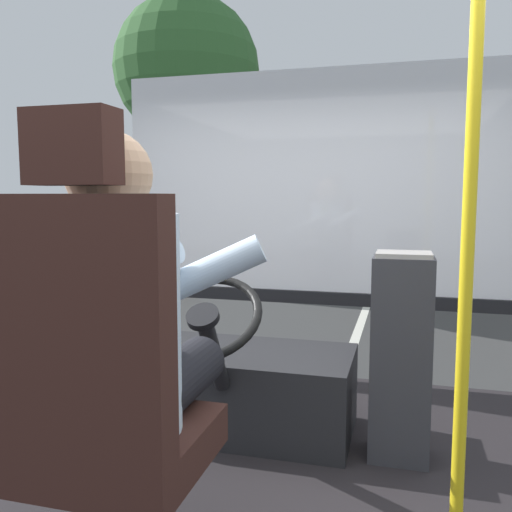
# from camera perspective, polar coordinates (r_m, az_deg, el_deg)

# --- Properties ---
(ground) EXTENTS (18.00, 44.00, 0.06)m
(ground) POSITION_cam_1_polar(r_m,az_deg,el_deg) (10.77, 12.18, -3.73)
(ground) COLOR #383838
(driver_seat) EXTENTS (0.48, 0.48, 1.36)m
(driver_seat) POSITION_cam_1_polar(r_m,az_deg,el_deg) (1.56, -15.69, -15.09)
(driver_seat) COLOR black
(driver_seat) RESTS_ON bus_floor
(bus_driver) EXTENTS (0.75, 0.62, 0.83)m
(bus_driver) POSITION_cam_1_polar(r_m,az_deg,el_deg) (1.59, -13.88, -6.64)
(bus_driver) COLOR black
(bus_driver) RESTS_ON driver_seat
(steering_console) EXTENTS (1.10, 1.00, 0.83)m
(steering_console) POSITION_cam_1_polar(r_m,az_deg,el_deg) (2.75, -1.74, -13.65)
(steering_console) COLOR black
(steering_console) RESTS_ON bus_floor
(handrail_pole) EXTENTS (0.04, 0.04, 1.92)m
(handrail_pole) POSITION_cam_1_polar(r_m,az_deg,el_deg) (1.87, 21.40, -0.19)
(handrail_pole) COLOR yellow
(handrail_pole) RESTS_ON bus_floor
(fare_box) EXTENTS (0.26, 0.22, 0.92)m
(fare_box) POSITION_cam_1_polar(r_m,az_deg,el_deg) (2.49, 15.05, -10.25)
(fare_box) COLOR #333338
(fare_box) RESTS_ON bus_floor
(windshield_panel) EXTENTS (2.50, 0.08, 1.48)m
(windshield_panel) POSITION_cam_1_polar(r_m,az_deg,el_deg) (3.47, 5.95, 4.43)
(windshield_panel) COLOR white
(street_tree) EXTENTS (2.64, 2.64, 5.46)m
(street_tree) POSITION_cam_1_polar(r_m,az_deg,el_deg) (10.49, -7.32, 18.72)
(street_tree) COLOR #4C3828
(street_tree) RESTS_ON ground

